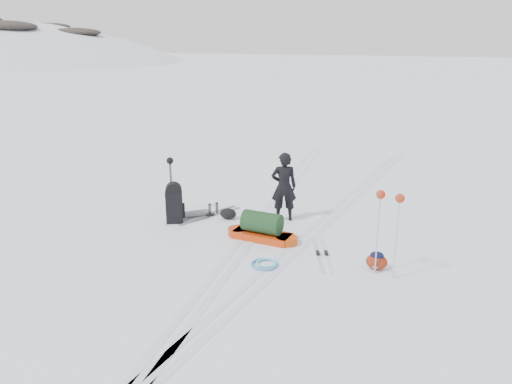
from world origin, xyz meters
TOP-DOWN VIEW (x-y plane):
  - ground at (0.00, 0.00)m, footprint 200.00×200.00m
  - ski_tracks at (0.61, 0.88)m, footprint 3.38×17.97m
  - skier at (0.38, 1.20)m, footprint 0.68×0.57m
  - pulk_sled at (0.29, -0.05)m, footprint 1.60×0.63m
  - expedition_rucksack at (-1.86, 0.27)m, footprint 0.78×0.94m
  - ski_poles_black at (-2.32, 0.85)m, footprint 0.16×0.20m
  - ski_poles_silver at (2.88, -0.89)m, footprint 0.48×0.26m
  - touring_skis_grey at (-1.37, 0.88)m, footprint 1.04×1.69m
  - touring_skis_white at (1.65, -0.39)m, footprint 0.78×1.62m
  - rope_coil at (0.76, -1.21)m, footprint 0.60×0.60m
  - small_daypack at (2.72, -0.65)m, footprint 0.48×0.43m
  - thermos_pair at (-1.31, 1.01)m, footprint 0.19×0.28m
  - stuff_sack at (-0.85, 0.84)m, footprint 0.46×0.40m

SIDE VIEW (x-z plane):
  - ground at x=0.00m, z-range 0.00..0.00m
  - ski_tracks at x=0.61m, z-range 0.00..0.01m
  - touring_skis_white at x=1.65m, z-range -0.02..0.04m
  - touring_skis_grey at x=-1.37m, z-range -0.02..0.05m
  - rope_coil at x=0.76m, z-range 0.00..0.06m
  - stuff_sack at x=-0.85m, z-range 0.00..0.24m
  - thermos_pair at x=-1.31m, z-range -0.01..0.28m
  - small_daypack at x=2.72m, z-range -0.01..0.33m
  - pulk_sled at x=0.29m, z-range -0.07..0.53m
  - expedition_rucksack at x=-1.86m, z-range -0.04..0.90m
  - skier at x=0.38m, z-range 0.00..1.60m
  - ski_poles_black at x=-2.32m, z-range 0.43..1.77m
  - ski_poles_silver at x=2.88m, z-range 0.53..2.09m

